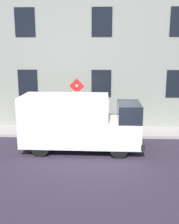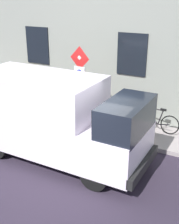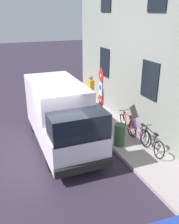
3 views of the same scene
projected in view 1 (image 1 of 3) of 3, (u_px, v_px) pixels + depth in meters
name	position (u px, v px, depth m)	size (l,w,h in m)	color
ground_plane	(101.00, 157.00, 11.55)	(80.00, 80.00, 0.00)	#2D2534
sidewalk_slab	(101.00, 132.00, 14.89)	(1.80, 17.07, 0.14)	#9F9593
building_facade	(102.00, 56.00, 15.22)	(0.75, 15.07, 8.22)	gray
sign_post_stacked	(77.00, 101.00, 13.85)	(0.18, 0.56, 2.80)	#474C47
delivery_van	(79.00, 121.00, 12.12)	(2.09, 5.36, 2.50)	white
bicycle_black	(122.00, 123.00, 15.09)	(0.46, 1.72, 0.89)	black
bicycle_purple	(106.00, 122.00, 15.13)	(0.46, 1.71, 0.89)	black
bicycle_red	(90.00, 122.00, 15.16)	(0.46, 1.72, 0.89)	black
pedestrian	(20.00, 112.00, 15.05)	(0.29, 0.42, 1.72)	#262B47
litter_bin	(106.00, 125.00, 14.23)	(0.44, 0.44, 0.90)	#2D5133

